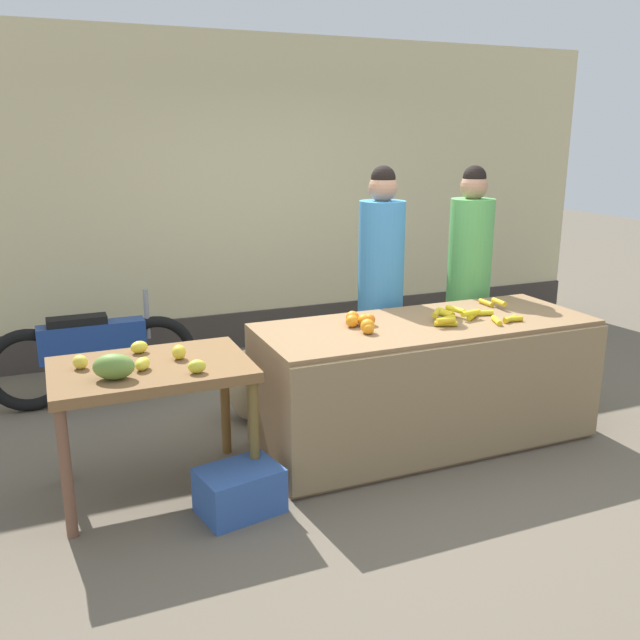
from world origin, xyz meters
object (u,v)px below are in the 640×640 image
Objects in this scene: vendor_woman_blue_shirt at (381,289)px; parked_motorcycle at (93,353)px; produce_crate at (240,490)px; vendor_woman_green_shirt at (468,282)px; produce_sack at (249,385)px.

vendor_woman_blue_shirt is 2.28m from parked_motorcycle.
parked_motorcycle reaches higher than produce_crate.
vendor_woman_green_shirt is at bearing 0.02° from vendor_woman_blue_shirt.
vendor_woman_blue_shirt is at bearing -24.09° from parked_motorcycle.
vendor_woman_green_shirt is 4.14× the size of produce_crate.
parked_motorcycle is at bearing 162.14° from vendor_woman_green_shirt.
produce_crate is (-2.22, -1.10, -0.79)m from vendor_woman_green_shirt.
vendor_woman_green_shirt is at bearing -3.21° from produce_sack.
produce_crate is (0.59, -2.01, -0.27)m from parked_motorcycle.
produce_sack reaches higher than produce_crate.
vendor_woman_green_shirt is 2.60m from produce_crate.
vendor_woman_green_shirt is at bearing 26.35° from produce_crate.
produce_sack is (-1.80, 0.10, -0.65)m from vendor_woman_green_shirt.
vendor_woman_blue_shirt reaches higher than vendor_woman_green_shirt.
parked_motorcycle is (-2.03, 0.91, -0.52)m from vendor_woman_blue_shirt.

